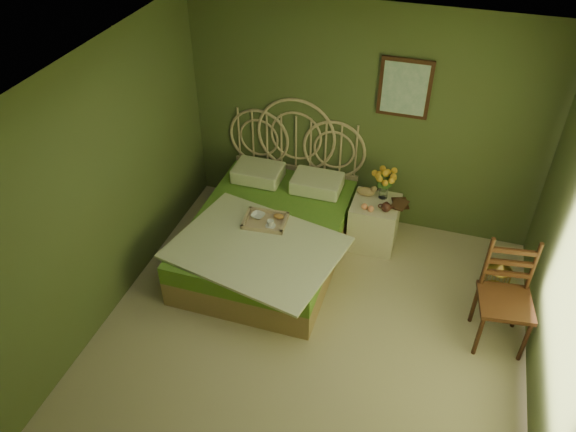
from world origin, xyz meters
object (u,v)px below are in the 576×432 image
(chair, at_px, (508,289))
(birdcage, at_px, (499,276))
(nightstand, at_px, (375,217))
(bed, at_px, (269,232))

(chair, xyz_separation_m, birdcage, (0.00, 0.63, -0.42))
(nightstand, height_order, birdcage, nightstand)
(chair, bearing_deg, bed, 162.05)
(bed, distance_m, nightstand, 1.21)
(birdcage, bearing_deg, bed, -175.69)
(bed, xyz_separation_m, chair, (2.46, -0.44, 0.28))
(bed, height_order, birdcage, bed)
(bed, bearing_deg, birdcage, 4.31)
(bed, bearing_deg, chair, -10.20)
(birdcage, bearing_deg, nightstand, 165.10)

